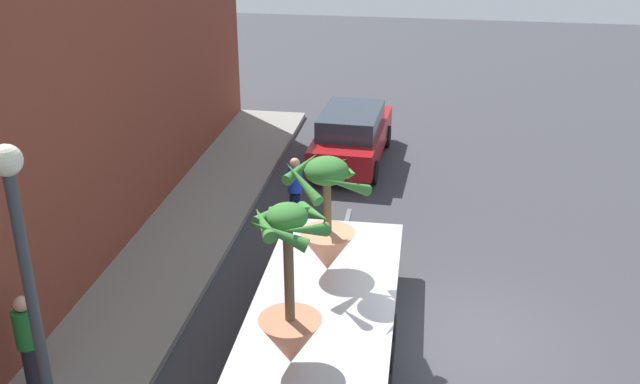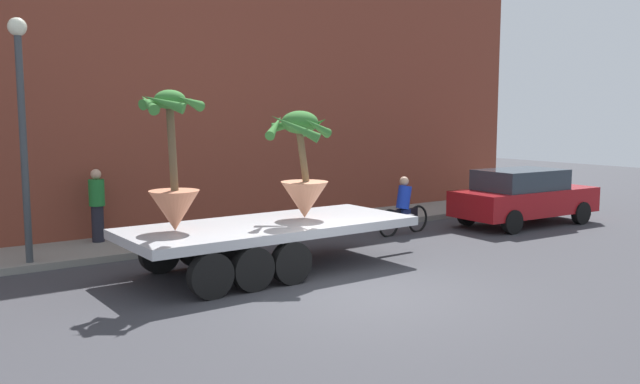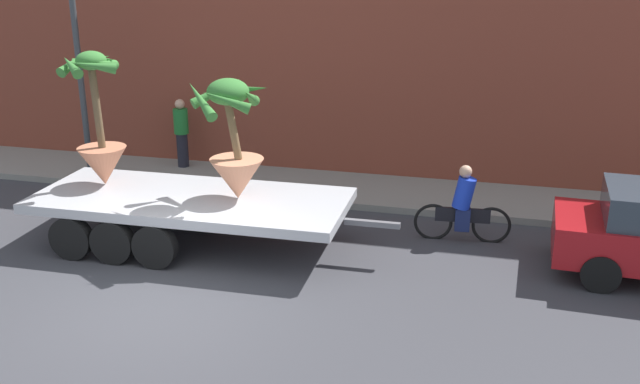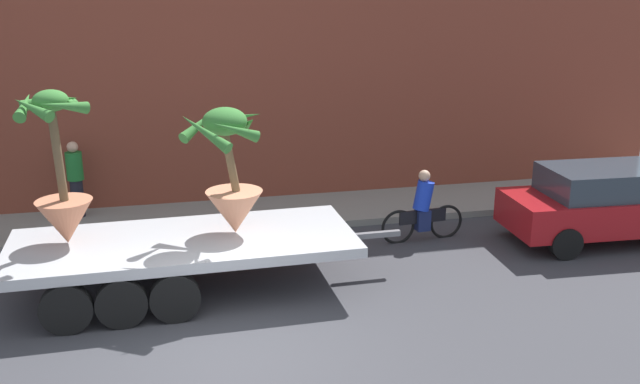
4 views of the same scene
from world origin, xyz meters
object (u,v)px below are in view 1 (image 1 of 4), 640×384
(flatbed_trailer, at_px, (323,315))
(pedestrian_near_gate, at_px, (29,343))
(potted_palm_rear, at_px, (290,305))
(street_lamp, at_px, (29,286))
(potted_palm_middle, at_px, (327,222))
(parked_car, at_px, (352,135))
(cyclist, at_px, (295,192))

(flatbed_trailer, relative_size, pedestrian_near_gate, 4.01)
(potted_palm_rear, xyz_separation_m, street_lamp, (-2.00, 2.66, 1.25))
(potted_palm_middle, distance_m, parked_car, 7.91)
(potted_palm_rear, relative_size, parked_car, 0.58)
(potted_palm_rear, height_order, potted_palm_middle, potted_palm_rear)
(potted_palm_rear, xyz_separation_m, potted_palm_middle, (2.77, -0.12, -0.02))
(flatbed_trailer, bearing_deg, street_lamp, 141.84)
(potted_palm_middle, xyz_separation_m, street_lamp, (-4.77, 2.78, 1.27))
(potted_palm_middle, height_order, parked_car, potted_palm_middle)
(potted_palm_middle, bearing_deg, cyclist, 18.52)
(pedestrian_near_gate, bearing_deg, parked_car, -18.71)
(potted_palm_rear, distance_m, pedestrian_near_gate, 4.13)
(cyclist, relative_size, pedestrian_near_gate, 1.08)
(potted_palm_middle, bearing_deg, pedestrian_near_gate, 125.93)
(parked_car, bearing_deg, pedestrian_near_gate, 161.29)
(potted_palm_rear, bearing_deg, street_lamp, 126.98)
(parked_car, relative_size, street_lamp, 0.93)
(flatbed_trailer, distance_m, potted_palm_rear, 2.07)
(flatbed_trailer, xyz_separation_m, parked_car, (8.92, 0.58, 0.06))
(pedestrian_near_gate, xyz_separation_m, street_lamp, (-1.78, -1.36, 2.19))
(potted_palm_rear, height_order, street_lamp, street_lamp)
(potted_palm_rear, xyz_separation_m, pedestrian_near_gate, (-0.22, 4.02, -0.94))
(flatbed_trailer, xyz_separation_m, potted_palm_middle, (1.10, 0.11, 1.20))
(potted_palm_middle, height_order, pedestrian_near_gate, potted_palm_middle)
(pedestrian_near_gate, bearing_deg, potted_palm_rear, -86.80)
(potted_palm_middle, bearing_deg, potted_palm_rear, 177.62)
(flatbed_trailer, distance_m, cyclist, 5.38)
(parked_car, height_order, street_lamp, street_lamp)
(pedestrian_near_gate, relative_size, street_lamp, 0.35)
(potted_palm_rear, distance_m, potted_palm_middle, 2.77)
(pedestrian_near_gate, bearing_deg, flatbed_trailer, -65.97)
(flatbed_trailer, xyz_separation_m, cyclist, (5.18, 1.47, -0.10))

